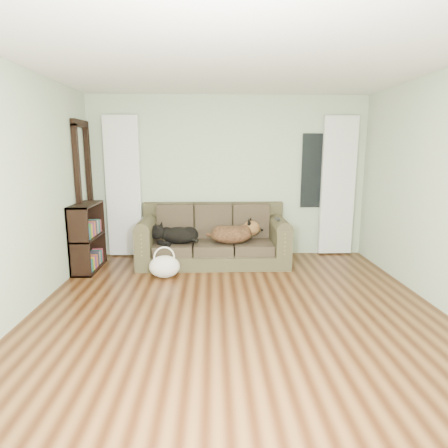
{
  "coord_description": "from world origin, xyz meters",
  "views": [
    {
      "loc": [
        -0.26,
        -3.67,
        1.73
      ],
      "look_at": [
        -0.1,
        1.6,
        0.69
      ],
      "focal_mm": 30.0,
      "sensor_mm": 36.0,
      "label": 1
    }
  ],
  "objects_px": {
    "sofa": "(213,235)",
    "bookshelf": "(88,236)",
    "dog_shepherd": "(234,234)",
    "dog_black_lab": "(177,235)",
    "tote_bag": "(164,266)"
  },
  "relations": [
    {
      "from": "sofa",
      "to": "bookshelf",
      "type": "xyz_separation_m",
      "value": [
        -1.84,
        -0.26,
        0.05
      ]
    },
    {
      "from": "dog_shepherd",
      "to": "dog_black_lab",
      "type": "bearing_deg",
      "value": -3.5
    },
    {
      "from": "dog_black_lab",
      "to": "dog_shepherd",
      "type": "relative_size",
      "value": 0.9
    },
    {
      "from": "dog_shepherd",
      "to": "tote_bag",
      "type": "height_order",
      "value": "dog_shepherd"
    },
    {
      "from": "sofa",
      "to": "dog_black_lab",
      "type": "bearing_deg",
      "value": -169.33
    },
    {
      "from": "dog_black_lab",
      "to": "bookshelf",
      "type": "relative_size",
      "value": 0.61
    },
    {
      "from": "dog_shepherd",
      "to": "tote_bag",
      "type": "relative_size",
      "value": 1.54
    },
    {
      "from": "dog_shepherd",
      "to": "tote_bag",
      "type": "distance_m",
      "value": 1.19
    },
    {
      "from": "dog_black_lab",
      "to": "dog_shepherd",
      "type": "height_order",
      "value": "dog_shepherd"
    },
    {
      "from": "tote_bag",
      "to": "bookshelf",
      "type": "distance_m",
      "value": 1.28
    },
    {
      "from": "dog_black_lab",
      "to": "tote_bag",
      "type": "relative_size",
      "value": 1.39
    },
    {
      "from": "tote_bag",
      "to": "dog_black_lab",
      "type": "bearing_deg",
      "value": 77.49
    },
    {
      "from": "sofa",
      "to": "dog_black_lab",
      "type": "relative_size",
      "value": 3.81
    },
    {
      "from": "sofa",
      "to": "bookshelf",
      "type": "height_order",
      "value": "bookshelf"
    },
    {
      "from": "dog_black_lab",
      "to": "bookshelf",
      "type": "bearing_deg",
      "value": -159.21
    }
  ]
}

